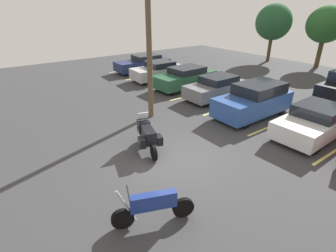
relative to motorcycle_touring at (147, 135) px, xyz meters
The scene contains 13 objects.
ground 1.42m from the motorcycle_touring, 17.47° to the left, with size 44.00×44.00×0.10m, color #38383A.
motorcycle_touring is the anchor object (origin of this frame).
motorcycle_second 4.00m from the motorcycle_touring, 30.09° to the right, with size 1.01×2.20×1.26m.
parking_stripes 6.92m from the motorcycle_touring, 101.14° to the left, with size 24.06×4.74×0.01m.
car_navy 13.90m from the motorcycle_touring, 149.34° to the left, with size 1.94×4.86×1.42m.
car_silver 10.98m from the motorcycle_touring, 143.11° to the left, with size 2.12×4.32×1.45m.
car_green 9.14m from the motorcycle_touring, 130.70° to the left, with size 2.18×4.75×1.46m.
car_grey 7.63m from the motorcycle_touring, 113.09° to the left, with size 1.88×4.25×1.43m.
car_blue 6.59m from the motorcycle_touring, 88.36° to the left, with size 1.91×4.51×1.72m.
car_white 7.62m from the motorcycle_touring, 63.90° to the left, with size 2.05×4.47×1.43m.
utility_pole 4.88m from the motorcycle_touring, 144.96° to the left, with size 1.76×0.63×7.63m.
tree_center 21.84m from the motorcycle_touring, 112.25° to the left, with size 3.47×3.47×5.54m.
tree_center_right 21.90m from the motorcycle_touring, 99.99° to the left, with size 3.34×3.34×5.39m.
Camera 1 is at (6.97, -5.28, 5.53)m, focal length 28.06 mm.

